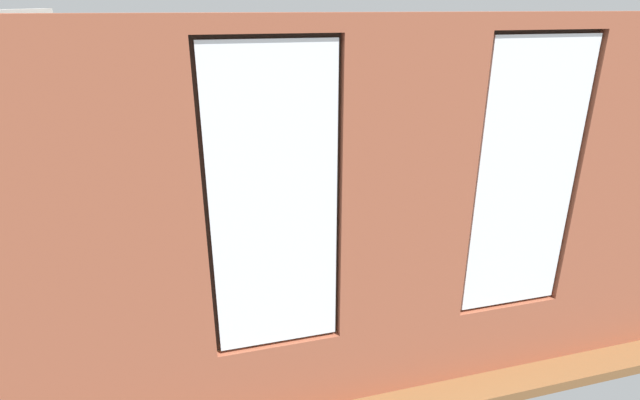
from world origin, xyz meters
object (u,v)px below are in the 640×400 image
(couch_by_window, at_px, (298,323))
(coffee_table, at_px, (302,234))
(tv_flatscreen, at_px, (78,199))
(potted_plant_near_tv, at_px, (123,253))
(potted_plant_corner_far_left, at_px, (614,242))
(remote_gray, at_px, (324,223))
(media_console, at_px, (87,245))
(couch_left, at_px, (482,208))
(cup_ceramic, at_px, (289,226))
(potted_plant_foreground_right, at_px, (118,175))
(table_plant_small, at_px, (301,220))
(papasan_chair, at_px, (272,180))
(potted_plant_corner_near_left, at_px, (435,142))

(couch_by_window, relative_size, coffee_table, 1.43)
(tv_flatscreen, xyz_separation_m, potted_plant_near_tv, (-0.55, 0.98, -0.33))
(coffee_table, relative_size, potted_plant_corner_far_left, 0.79)
(remote_gray, height_order, media_console, media_console)
(media_console, height_order, tv_flatscreen, tv_flatscreen)
(couch_left, distance_m, tv_flatscreen, 5.48)
(remote_gray, distance_m, potted_plant_near_tv, 2.51)
(coffee_table, height_order, media_console, media_console)
(cup_ceramic, xyz_separation_m, potted_plant_foreground_right, (2.22, -1.90, 0.27))
(cup_ceramic, distance_m, tv_flatscreen, 2.60)
(table_plant_small, xyz_separation_m, tv_flatscreen, (2.67, -0.57, 0.36))
(papasan_chair, height_order, potted_plant_foreground_right, potted_plant_foreground_right)
(media_console, distance_m, potted_plant_corner_far_left, 6.16)
(table_plant_small, relative_size, media_console, 0.25)
(couch_left, distance_m, papasan_chair, 3.30)
(tv_flatscreen, height_order, papasan_chair, tv_flatscreen)
(coffee_table, relative_size, remote_gray, 7.12)
(media_console, xyz_separation_m, tv_flatscreen, (0.00, -0.00, 0.62))
(media_console, relative_size, papasan_chair, 0.90)
(cup_ceramic, xyz_separation_m, media_console, (2.52, -0.48, -0.17))
(couch_by_window, bearing_deg, remote_gray, -112.33)
(cup_ceramic, xyz_separation_m, papasan_chair, (-0.11, -1.84, 0.01))
(cup_ceramic, distance_m, potted_plant_near_tv, 2.03)
(table_plant_small, distance_m, papasan_chair, 1.94)
(media_console, bearing_deg, couch_by_window, 132.19)
(media_console, xyz_separation_m, papasan_chair, (-2.63, -1.37, 0.18))
(couch_by_window, relative_size, cup_ceramic, 19.99)
(cup_ceramic, distance_m, remote_gray, 0.49)
(potted_plant_near_tv, bearing_deg, papasan_chair, -131.51)
(coffee_table, bearing_deg, potted_plant_corner_near_left, -144.95)
(couch_left, relative_size, cup_ceramic, 22.11)
(table_plant_small, relative_size, potted_plant_near_tv, 0.21)
(couch_by_window, distance_m, table_plant_small, 1.92)
(papasan_chair, relative_size, potted_plant_near_tv, 0.93)
(potted_plant_corner_far_left, bearing_deg, coffee_table, -33.65)
(tv_flatscreen, distance_m, papasan_chair, 2.99)
(remote_gray, distance_m, potted_plant_foreground_right, 3.30)
(potted_plant_foreground_right, bearing_deg, coffee_table, 139.88)
(tv_flatscreen, relative_size, papasan_chair, 0.82)
(table_plant_small, bearing_deg, cup_ceramic, -31.34)
(couch_by_window, relative_size, table_plant_small, 6.80)
(couch_left, xyz_separation_m, potted_plant_corner_far_left, (-0.16, 2.16, 0.44))
(tv_flatscreen, height_order, potted_plant_near_tv, same)
(potted_plant_near_tv, bearing_deg, couch_by_window, 138.72)
(potted_plant_near_tv, bearing_deg, coffee_table, -169.02)
(media_console, relative_size, potted_plant_corner_near_left, 0.67)
(couch_by_window, xyz_separation_m, tv_flatscreen, (2.19, -2.42, 0.56))
(couch_left, bearing_deg, remote_gray, -92.86)
(coffee_table, height_order, table_plant_small, table_plant_small)
(couch_by_window, xyz_separation_m, cup_ceramic, (-0.33, -1.94, 0.11))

